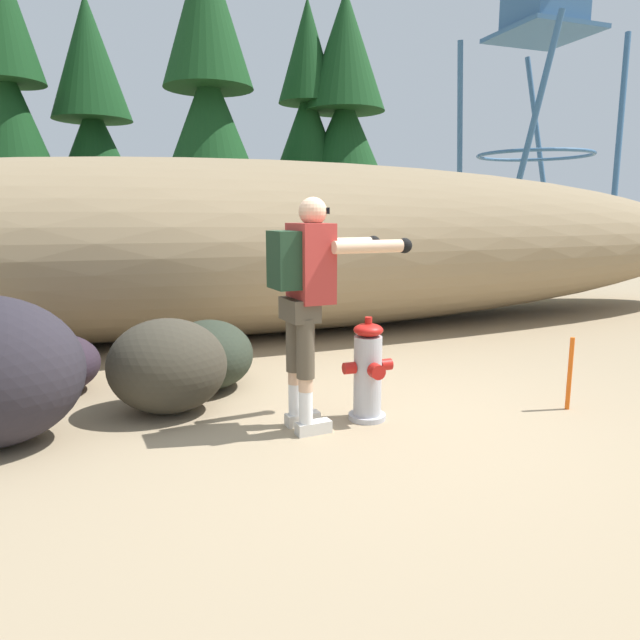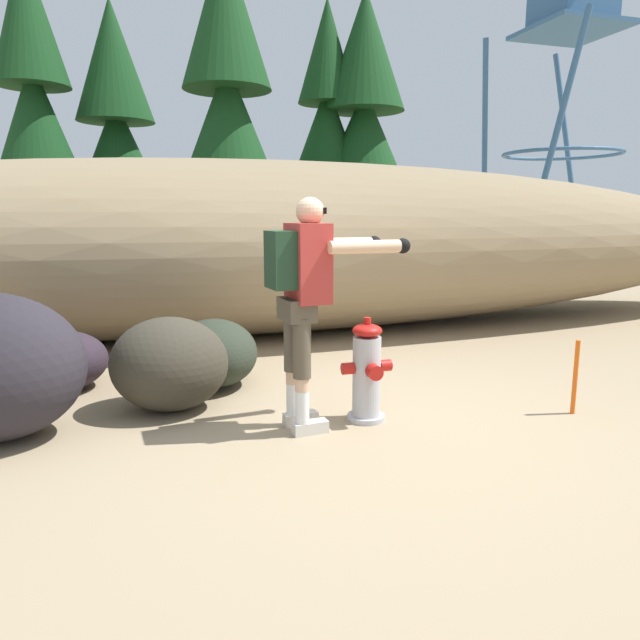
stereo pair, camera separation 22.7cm
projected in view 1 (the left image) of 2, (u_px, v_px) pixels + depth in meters
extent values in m
cube|color=#998466|center=(358.00, 425.00, 4.43)|extent=(56.00, 56.00, 0.04)
ellipsoid|color=#897556|center=(246.00, 248.00, 7.62)|extent=(16.10, 3.20, 2.26)
cylinder|color=#B2B2B7|center=(367.00, 416.00, 4.50)|extent=(0.29, 0.29, 0.04)
cylinder|color=#B2B2B7|center=(368.00, 376.00, 4.44)|extent=(0.22, 0.22, 0.62)
ellipsoid|color=red|center=(368.00, 330.00, 4.37)|extent=(0.23, 0.23, 0.10)
cylinder|color=red|center=(369.00, 320.00, 4.36)|extent=(0.06, 0.06, 0.05)
cylinder|color=red|center=(349.00, 368.00, 4.37)|extent=(0.09, 0.09, 0.09)
cylinder|color=red|center=(386.00, 365.00, 4.48)|extent=(0.09, 0.09, 0.09)
cylinder|color=red|center=(376.00, 371.00, 4.28)|extent=(0.11, 0.09, 0.11)
cube|color=beige|center=(303.00, 419.00, 4.37)|extent=(0.27, 0.12, 0.09)
cylinder|color=white|center=(295.00, 399.00, 4.32)|extent=(0.10, 0.10, 0.24)
cylinder|color=#DBAD89|center=(295.00, 377.00, 4.29)|extent=(0.10, 0.10, 0.10)
cylinder|color=brown|center=(295.00, 343.00, 4.24)|extent=(0.13, 0.13, 0.43)
cube|color=beige|center=(313.00, 427.00, 4.20)|extent=(0.27, 0.12, 0.09)
cylinder|color=white|center=(306.00, 407.00, 4.14)|extent=(0.10, 0.10, 0.24)
cylinder|color=#DBAD89|center=(306.00, 384.00, 4.11)|extent=(0.10, 0.10, 0.10)
cylinder|color=brown|center=(306.00, 349.00, 4.06)|extent=(0.13, 0.13, 0.43)
cube|color=brown|center=(300.00, 310.00, 4.10)|extent=(0.23, 0.34, 0.16)
cube|color=#B2332D|center=(310.00, 263.00, 4.08)|extent=(0.27, 0.38, 0.56)
cube|color=#1E3823|center=(284.00, 260.00, 3.99)|extent=(0.18, 0.29, 0.40)
sphere|color=#DBAD89|center=(313.00, 211.00, 4.02)|extent=(0.20, 0.20, 0.20)
cube|color=black|center=(324.00, 211.00, 4.06)|extent=(0.03, 0.15, 0.04)
cylinder|color=#DBAD89|center=(343.00, 244.00, 4.41)|extent=(0.59, 0.14, 0.09)
sphere|color=black|center=(373.00, 243.00, 4.52)|extent=(0.11, 0.11, 0.11)
cylinder|color=#DBAD89|center=(372.00, 247.00, 4.01)|extent=(0.59, 0.14, 0.09)
sphere|color=black|center=(404.00, 246.00, 4.13)|extent=(0.11, 0.11, 0.11)
ellipsoid|color=#2D222C|center=(53.00, 364.00, 5.10)|extent=(0.95, 0.97, 0.53)
ellipsoid|color=#373328|center=(167.00, 366.00, 4.59)|extent=(1.10, 1.01, 0.76)
ellipsoid|color=#282F23|center=(210.00, 354.00, 5.29)|extent=(0.79, 0.98, 0.62)
cylinder|color=#47331E|center=(23.00, 259.00, 10.95)|extent=(0.25, 0.25, 1.42)
cone|color=#143D19|center=(12.00, 140.00, 10.55)|extent=(2.08, 2.08, 2.94)
cone|color=#143D19|center=(0.00, 9.00, 10.14)|extent=(1.36, 1.36, 2.45)
cylinder|color=#47331E|center=(103.00, 265.00, 11.97)|extent=(0.28, 0.28, 1.03)
cone|color=#143D19|center=(96.00, 169.00, 11.62)|extent=(2.37, 2.37, 2.82)
cone|color=#143D19|center=(88.00, 57.00, 11.23)|extent=(1.54, 1.54, 2.35)
cylinder|color=#47331E|center=(215.00, 268.00, 10.42)|extent=(0.28, 0.28, 1.21)
cone|color=#143D19|center=(211.00, 148.00, 10.04)|extent=(2.37, 2.37, 2.95)
cone|color=#143D19|center=(206.00, 11.00, 9.63)|extent=(1.54, 1.54, 2.46)
cylinder|color=#47331E|center=(308.00, 247.00, 12.07)|extent=(0.22, 0.22, 1.75)
cone|color=#143D19|center=(308.00, 145.00, 11.69)|extent=(1.81, 1.81, 2.39)
cone|color=#143D19|center=(308.00, 50.00, 11.36)|extent=(1.17, 1.17, 1.99)
cylinder|color=#47331E|center=(344.00, 258.00, 12.07)|extent=(0.30, 0.30, 1.29)
cone|color=#143D19|center=(344.00, 159.00, 11.70)|extent=(2.47, 2.47, 2.74)
cone|color=#143D19|center=(345.00, 50.00, 11.33)|extent=(1.60, 1.60, 2.29)
cylinder|color=#386089|center=(541.00, 161.00, 18.73)|extent=(1.08, 1.08, 6.49)
cylinder|color=#386089|center=(460.00, 158.00, 17.69)|extent=(1.08, 1.08, 6.49)
cylinder|color=#386089|center=(618.00, 152.00, 15.90)|extent=(1.08, 1.08, 6.49)
cylinder|color=#386089|center=(527.00, 148.00, 14.86)|extent=(1.08, 1.08, 6.49)
torus|color=#386089|center=(535.00, 155.00, 16.79)|extent=(3.29, 3.29, 0.10)
cube|color=#386089|center=(543.00, 34.00, 16.19)|extent=(2.45, 2.45, 0.12)
cylinder|color=#E55914|center=(570.00, 374.00, 4.67)|extent=(0.04, 0.04, 0.60)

